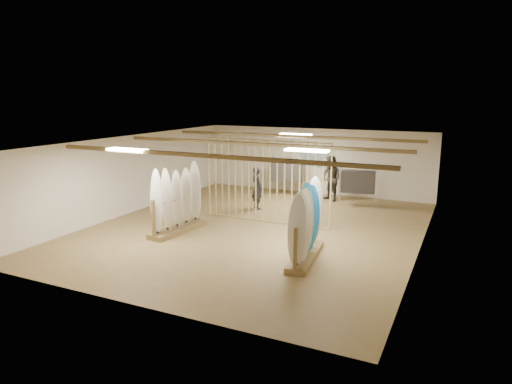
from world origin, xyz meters
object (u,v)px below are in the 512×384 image
at_px(clothing_rack_a, 286,170).
at_px(clothing_rack_b, 358,182).
at_px(rack_right, 306,235).
at_px(shopper_a, 257,185).
at_px(rack_left, 177,210).
at_px(shopper_b, 331,176).

distance_m(clothing_rack_a, clothing_rack_b, 3.32).
relative_size(rack_right, shopper_a, 1.36).
bearing_deg(clothing_rack_b, clothing_rack_a, 158.07).
xyz_separation_m(rack_left, rack_right, (4.41, -0.55, -0.04)).
xyz_separation_m(rack_left, clothing_rack_b, (4.30, 5.74, 0.25)).
bearing_deg(clothing_rack_b, shopper_b, 149.52).
height_order(rack_right, clothing_rack_b, rack_right).
distance_m(rack_right, shopper_a, 5.51).
bearing_deg(rack_left, clothing_rack_b, 59.55).
height_order(rack_right, clothing_rack_a, rack_right).
xyz_separation_m(rack_left, shopper_a, (0.98, 3.76, 0.20)).
bearing_deg(rack_right, clothing_rack_a, 108.56).
bearing_deg(clothing_rack_a, rack_left, -108.70).
distance_m(clothing_rack_a, shopper_a, 2.70).
height_order(rack_right, shopper_b, shopper_b).
distance_m(rack_right, shopper_b, 6.88).
height_order(clothing_rack_b, shopper_b, shopper_b).
distance_m(rack_left, rack_right, 4.44).
bearing_deg(shopper_a, shopper_b, -93.69).
height_order(shopper_a, shopper_b, shopper_b).
relative_size(clothing_rack_a, clothing_rack_b, 1.11).
bearing_deg(rack_right, rack_left, 165.90).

